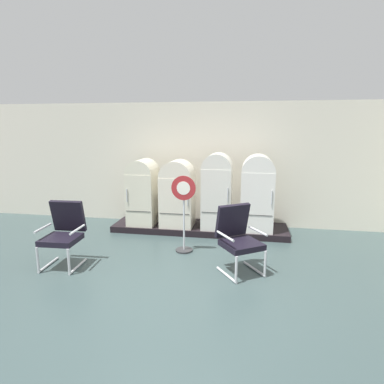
{
  "coord_description": "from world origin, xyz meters",
  "views": [
    {
      "loc": [
        1.02,
        -3.81,
        2.29
      ],
      "look_at": [
        -0.12,
        2.75,
        0.93
      ],
      "focal_mm": 30.25,
      "sensor_mm": 36.0,
      "label": 1
    }
  ],
  "objects_px": {
    "refrigerator_0": "(143,190)",
    "armchair_left": "(64,231)",
    "refrigerator_1": "(177,192)",
    "armchair_right": "(238,236)",
    "refrigerator_3": "(257,191)",
    "sign_stand": "(184,216)",
    "refrigerator_2": "(217,189)"
  },
  "relations": [
    {
      "from": "refrigerator_3",
      "to": "armchair_right",
      "type": "relative_size",
      "value": 1.48
    },
    {
      "from": "refrigerator_1",
      "to": "sign_stand",
      "type": "relative_size",
      "value": 1.01
    },
    {
      "from": "refrigerator_0",
      "to": "armchair_left",
      "type": "height_order",
      "value": "refrigerator_0"
    },
    {
      "from": "refrigerator_3",
      "to": "armchair_left",
      "type": "xyz_separation_m",
      "value": [
        -3.19,
        -2.05,
        -0.39
      ]
    },
    {
      "from": "refrigerator_2",
      "to": "armchair_left",
      "type": "relative_size",
      "value": 1.5
    },
    {
      "from": "refrigerator_1",
      "to": "armchair_right",
      "type": "relative_size",
      "value": 1.35
    },
    {
      "from": "refrigerator_2",
      "to": "sign_stand",
      "type": "xyz_separation_m",
      "value": [
        -0.5,
        -1.13,
        -0.3
      ]
    },
    {
      "from": "refrigerator_3",
      "to": "armchair_left",
      "type": "relative_size",
      "value": 1.48
    },
    {
      "from": "armchair_left",
      "to": "sign_stand",
      "type": "relative_size",
      "value": 0.75
    },
    {
      "from": "refrigerator_0",
      "to": "sign_stand",
      "type": "distance_m",
      "value": 1.66
    },
    {
      "from": "refrigerator_0",
      "to": "refrigerator_3",
      "type": "bearing_deg",
      "value": -0.39
    },
    {
      "from": "armchair_right",
      "to": "sign_stand",
      "type": "distance_m",
      "value": 1.21
    },
    {
      "from": "refrigerator_0",
      "to": "refrigerator_2",
      "type": "xyz_separation_m",
      "value": [
        1.65,
        -0.03,
        0.09
      ]
    },
    {
      "from": "refrigerator_2",
      "to": "armchair_left",
      "type": "distance_m",
      "value": 3.13
    },
    {
      "from": "refrigerator_2",
      "to": "armchair_left",
      "type": "height_order",
      "value": "refrigerator_2"
    },
    {
      "from": "refrigerator_1",
      "to": "refrigerator_0",
      "type": "bearing_deg",
      "value": 178.31
    },
    {
      "from": "refrigerator_1",
      "to": "armchair_right",
      "type": "bearing_deg",
      "value": -52.65
    },
    {
      "from": "refrigerator_1",
      "to": "sign_stand",
      "type": "distance_m",
      "value": 1.22
    },
    {
      "from": "refrigerator_2",
      "to": "refrigerator_3",
      "type": "distance_m",
      "value": 0.84
    },
    {
      "from": "refrigerator_3",
      "to": "refrigerator_1",
      "type": "bearing_deg",
      "value": -179.79
    },
    {
      "from": "sign_stand",
      "to": "refrigerator_1",
      "type": "bearing_deg",
      "value": 107.78
    },
    {
      "from": "refrigerator_2",
      "to": "armchair_left",
      "type": "xyz_separation_m",
      "value": [
        -2.35,
        -2.04,
        -0.4
      ]
    },
    {
      "from": "sign_stand",
      "to": "armchair_left",
      "type": "bearing_deg",
      "value": -154.03
    },
    {
      "from": "refrigerator_1",
      "to": "armchair_left",
      "type": "xyz_separation_m",
      "value": [
        -1.49,
        -2.04,
        -0.31
      ]
    },
    {
      "from": "refrigerator_2",
      "to": "armchair_right",
      "type": "bearing_deg",
      "value": -74.05
    },
    {
      "from": "refrigerator_2",
      "to": "refrigerator_3",
      "type": "xyz_separation_m",
      "value": [
        0.84,
        0.01,
        -0.01
      ]
    },
    {
      "from": "refrigerator_0",
      "to": "refrigerator_3",
      "type": "distance_m",
      "value": 2.5
    },
    {
      "from": "refrigerator_0",
      "to": "armchair_left",
      "type": "distance_m",
      "value": 2.2
    },
    {
      "from": "armchair_left",
      "to": "armchair_right",
      "type": "xyz_separation_m",
      "value": [
        2.86,
        0.25,
        0.0
      ]
    },
    {
      "from": "refrigerator_0",
      "to": "refrigerator_2",
      "type": "distance_m",
      "value": 1.66
    },
    {
      "from": "armchair_left",
      "to": "sign_stand",
      "type": "xyz_separation_m",
      "value": [
        1.85,
        0.9,
        0.1
      ]
    },
    {
      "from": "refrigerator_1",
      "to": "refrigerator_3",
      "type": "relative_size",
      "value": 0.91
    }
  ]
}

